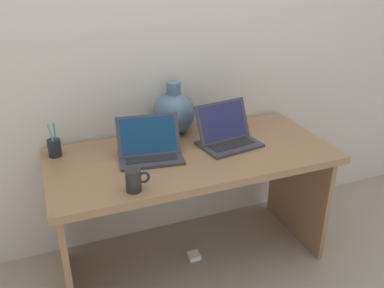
% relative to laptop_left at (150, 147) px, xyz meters
% --- Properties ---
extents(ground_plane, '(6.00, 6.00, 0.00)m').
position_rel_laptop_left_xyz_m(ground_plane, '(0.22, -0.03, -0.76)').
color(ground_plane, gray).
extents(back_wall, '(4.40, 0.04, 2.40)m').
position_rel_laptop_left_xyz_m(back_wall, '(0.22, 0.35, 0.44)').
color(back_wall, beige).
rests_on(back_wall, ground).
extents(desk, '(1.49, 0.69, 0.71)m').
position_rel_laptop_left_xyz_m(desk, '(0.22, -0.03, -0.20)').
color(desk, olive).
rests_on(desk, ground).
extents(laptop_left, '(0.35, 0.26, 0.20)m').
position_rel_laptop_left_xyz_m(laptop_left, '(0.00, 0.00, 0.00)').
color(laptop_left, '#333338').
rests_on(laptop_left, desk).
extents(laptop_right, '(0.35, 0.28, 0.22)m').
position_rel_laptop_left_xyz_m(laptop_right, '(0.44, 0.01, 0.00)').
color(laptop_right, '#333338').
rests_on(laptop_right, desk).
extents(green_vase, '(0.24, 0.24, 0.31)m').
position_rel_laptop_left_xyz_m(green_vase, '(0.22, 0.25, 0.07)').
color(green_vase, slate).
rests_on(green_vase, desk).
extents(coffee_mug, '(0.11, 0.07, 0.10)m').
position_rel_laptop_left_xyz_m(coffee_mug, '(-0.15, -0.29, -0.00)').
color(coffee_mug, black).
rests_on(coffee_mug, desk).
extents(pen_cup, '(0.07, 0.07, 0.19)m').
position_rel_laptop_left_xyz_m(pen_cup, '(-0.45, 0.19, -0.01)').
color(pen_cup, black).
rests_on(pen_cup, desk).
extents(power_brick, '(0.07, 0.07, 0.03)m').
position_rel_laptop_left_xyz_m(power_brick, '(0.23, -0.04, -0.75)').
color(power_brick, white).
rests_on(power_brick, ground).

